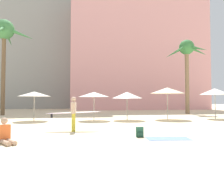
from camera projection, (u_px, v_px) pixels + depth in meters
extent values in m
plane|color=beige|center=(132.00, 166.00, 5.33)|extent=(120.00, 120.00, 0.00)
cube|color=pink|center=(135.00, 56.00, 38.35)|extent=(21.20, 10.06, 17.59)
cube|color=gray|center=(50.00, 22.00, 42.98)|extent=(18.77, 10.48, 32.24)
cylinder|color=#896B4C|center=(187.00, 80.00, 24.82)|extent=(0.44, 0.44, 7.27)
sphere|color=#387A3D|center=(187.00, 47.00, 24.97)|extent=(1.63, 1.63, 1.63)
cone|color=#387A3D|center=(198.00, 51.00, 25.34)|extent=(2.23, 0.62, 1.06)
cone|color=#387A3D|center=(186.00, 54.00, 26.33)|extent=(1.16, 2.13, 1.21)
cone|color=#387A3D|center=(174.00, 53.00, 25.85)|extent=(1.74, 1.84, 1.18)
cone|color=#387A3D|center=(179.00, 50.00, 24.04)|extent=(2.00, 1.46, 1.26)
cone|color=#387A3D|center=(198.00, 48.00, 23.77)|extent=(1.29, 2.12, 1.10)
cylinder|color=brown|center=(3.00, 72.00, 22.41)|extent=(0.39, 0.39, 8.49)
sphere|color=#428447|center=(4.00, 29.00, 22.59)|extent=(1.95, 1.95, 1.95)
cone|color=#428447|center=(22.00, 34.00, 22.64)|extent=(2.63, 0.69, 1.37)
cone|color=#428447|center=(9.00, 39.00, 24.25)|extent=(0.50, 2.61, 1.35)
cone|color=#428447|center=(1.00, 29.00, 20.93)|extent=(0.80, 2.63, 1.37)
cylinder|color=gray|center=(215.00, 103.00, 18.42)|extent=(0.06, 0.06, 2.44)
cone|color=white|center=(215.00, 92.00, 18.46)|extent=(2.43, 2.43, 0.51)
cylinder|color=gray|center=(167.00, 103.00, 17.86)|extent=(0.06, 0.06, 2.49)
cone|color=beige|center=(167.00, 90.00, 17.90)|extent=(2.68, 2.68, 0.47)
cylinder|color=gray|center=(94.00, 106.00, 17.01)|extent=(0.06, 0.06, 2.11)
cone|color=white|center=(94.00, 94.00, 17.05)|extent=(2.32, 2.32, 0.37)
cylinder|color=gray|center=(34.00, 106.00, 16.66)|extent=(0.06, 0.06, 2.13)
cone|color=beige|center=(34.00, 94.00, 16.70)|extent=(2.36, 2.36, 0.36)
cylinder|color=gray|center=(127.00, 106.00, 17.27)|extent=(0.06, 0.06, 2.12)
cone|color=white|center=(127.00, 95.00, 17.31)|extent=(2.35, 2.35, 0.49)
cube|color=#6684E0|center=(168.00, 139.00, 9.05)|extent=(1.82, 1.03, 0.01)
cube|color=#26543C|center=(140.00, 132.00, 9.45)|extent=(0.32, 0.21, 0.42)
cube|color=#1E4330|center=(140.00, 134.00, 9.32)|extent=(0.22, 0.08, 0.18)
cylinder|color=tan|center=(11.00, 142.00, 7.98)|extent=(0.60, 0.76, 0.16)
cylinder|color=tan|center=(5.00, 143.00, 7.84)|extent=(0.60, 0.76, 0.16)
cube|color=orange|center=(4.00, 132.00, 8.22)|extent=(0.45, 0.41, 0.53)
sphere|color=tan|center=(4.00, 121.00, 8.24)|extent=(0.33, 0.33, 0.24)
cylinder|color=gold|center=(74.00, 122.00, 11.22)|extent=(0.18, 0.18, 0.88)
cylinder|color=gold|center=(73.00, 123.00, 11.02)|extent=(0.18, 0.18, 0.88)
cube|color=beige|center=(74.00, 108.00, 11.15)|extent=(0.26, 0.42, 0.55)
sphere|color=#D1A889|center=(74.00, 99.00, 11.17)|extent=(0.26, 0.26, 0.24)
cylinder|color=#D1A889|center=(74.00, 108.00, 11.40)|extent=(0.11, 0.11, 0.52)
cylinder|color=#D1A889|center=(73.00, 109.00, 10.90)|extent=(0.11, 0.11, 0.52)
ellipsoid|color=beige|center=(74.00, 113.00, 11.44)|extent=(2.76, 0.56, 0.16)
ellipsoid|color=#5028A5|center=(74.00, 113.00, 11.44)|extent=(2.77, 0.58, 0.13)
cube|color=black|center=(52.00, 116.00, 11.35)|extent=(0.11, 0.02, 0.18)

